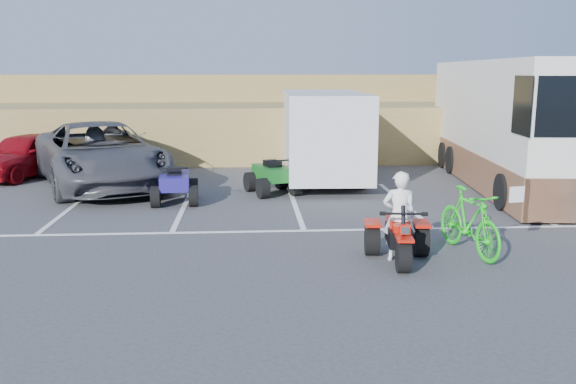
{
  "coord_description": "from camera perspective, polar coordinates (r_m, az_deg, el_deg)",
  "views": [
    {
      "loc": [
        -1.12,
        -9.69,
        3.22
      ],
      "look_at": [
        -0.39,
        1.49,
        1.0
      ],
      "focal_mm": 38.0,
      "sensor_mm": 36.0,
      "label": 1
    }
  ],
  "objects": [
    {
      "name": "quad_atv_green",
      "position": [
        16.37,
        -1.46,
        -0.14
      ],
      "size": [
        1.57,
        1.82,
        1.0
      ],
      "primitive_type": null,
      "rotation": [
        0.0,
        0.0,
        0.33
      ],
      "color": "#155D1C",
      "rests_on": "ground"
    },
    {
      "name": "cargo_trailer",
      "position": [
        18.22,
        3.37,
        5.51
      ],
      "size": [
        2.44,
        5.69,
        2.62
      ],
      "rotation": [
        0.0,
        0.0,
        -0.03
      ],
      "color": "silver",
      "rests_on": "ground"
    },
    {
      "name": "red_trike_atv",
      "position": [
        10.69,
        10.32,
        -6.5
      ],
      "size": [
        1.31,
        1.64,
        0.99
      ],
      "primitive_type": null,
      "rotation": [
        0.0,
        0.0,
        -0.12
      ],
      "color": "#BA170A",
      "rests_on": "ground"
    },
    {
      "name": "rider",
      "position": [
        10.63,
        10.37,
        -2.23
      ],
      "size": [
        0.61,
        0.44,
        1.56
      ],
      "primitive_type": "imported",
      "rotation": [
        0.0,
        0.0,
        3.02
      ],
      "color": "white",
      "rests_on": "ground"
    },
    {
      "name": "red_car",
      "position": [
        20.63,
        -23.35,
        3.24
      ],
      "size": [
        2.93,
        4.36,
        1.38
      ],
      "primitive_type": "imported",
      "rotation": [
        0.0,
        0.0,
        -0.35
      ],
      "color": "maroon",
      "rests_on": "ground"
    },
    {
      "name": "quad_atv_blue",
      "position": [
        15.48,
        -10.47,
        -0.98
      ],
      "size": [
        1.24,
        1.59,
        0.98
      ],
      "primitive_type": null,
      "rotation": [
        0.0,
        0.0,
        0.08
      ],
      "color": "navy",
      "rests_on": "ground"
    },
    {
      "name": "green_dirt_bike",
      "position": [
        11.34,
        16.59,
        -2.66
      ],
      "size": [
        0.93,
        2.04,
        1.19
      ],
      "primitive_type": "imported",
      "rotation": [
        0.0,
        0.0,
        0.2
      ],
      "color": "#14BF19",
      "rests_on": "ground"
    },
    {
      "name": "parking_stripes",
      "position": [
        14.26,
        4.37,
        -1.85
      ],
      "size": [
        28.0,
        5.16,
        0.01
      ],
      "color": "white",
      "rests_on": "ground"
    },
    {
      "name": "rv_motorhome",
      "position": [
        18.6,
        20.15,
        5.25
      ],
      "size": [
        3.42,
        9.87,
        3.47
      ],
      "rotation": [
        0.0,
        0.0,
        -0.1
      ],
      "color": "silver",
      "rests_on": "ground"
    },
    {
      "name": "ground",
      "position": [
        10.27,
        2.74,
        -7.07
      ],
      "size": [
        100.0,
        100.0,
        0.0
      ],
      "primitive_type": "plane",
      "color": "#3A3A3D",
      "rests_on": "ground"
    },
    {
      "name": "grey_pickup",
      "position": [
        18.1,
        -17.21,
        3.35
      ],
      "size": [
        5.36,
        7.16,
        1.81
      ],
      "primitive_type": "imported",
      "rotation": [
        0.0,
        0.0,
        0.42
      ],
      "color": "#404147",
      "rests_on": "ground"
    },
    {
      "name": "grass_embankment",
      "position": [
        25.26,
        -1.19,
        7.12
      ],
      "size": [
        40.0,
        8.5,
        3.1
      ],
      "color": "olive",
      "rests_on": "ground"
    }
  ]
}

